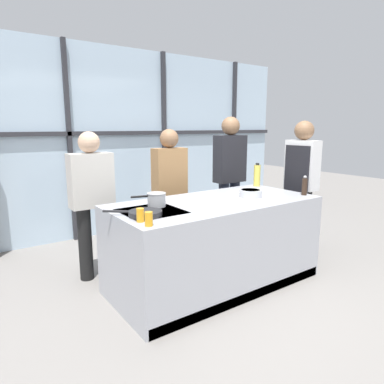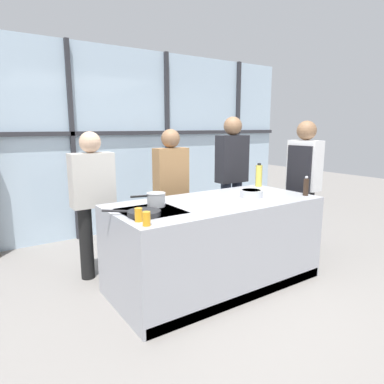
{
  "view_description": "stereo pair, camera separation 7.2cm",
  "coord_description": "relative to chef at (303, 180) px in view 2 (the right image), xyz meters",
  "views": [
    {
      "loc": [
        -2.15,
        -2.63,
        1.64
      ],
      "look_at": [
        -0.22,
        0.1,
        1.0
      ],
      "focal_mm": 32.0,
      "sensor_mm": 36.0,
      "label": 1
    },
    {
      "loc": [
        -2.1,
        -2.68,
        1.64
      ],
      "look_at": [
        -0.22,
        0.1,
        1.0
      ],
      "focal_mm": 32.0,
      "sensor_mm": 36.0,
      "label": 2
    }
  ],
  "objects": [
    {
      "name": "ground_plane",
      "position": [
        -1.45,
        -0.06,
        -0.98
      ],
      "size": [
        18.0,
        18.0,
        0.0
      ],
      "primitive_type": "plane",
      "color": "gray"
    },
    {
      "name": "back_window_wall",
      "position": [
        -1.45,
        2.28,
        0.42
      ],
      "size": [
        6.4,
        0.1,
        2.8
      ],
      "color": "silver",
      "rests_on": "ground_plane"
    },
    {
      "name": "demo_island",
      "position": [
        -1.45,
        -0.07,
        -0.53
      ],
      "size": [
        2.16,
        1.0,
        0.9
      ],
      "color": "#A8AAB2",
      "rests_on": "ground_plane"
    },
    {
      "name": "chef",
      "position": [
        0.0,
        0.0,
        0.0
      ],
      "size": [
        0.24,
        0.42,
        1.71
      ],
      "rotation": [
        0.0,
        0.0,
        1.57
      ],
      "color": "black",
      "rests_on": "ground_plane"
    },
    {
      "name": "spectator_far_left",
      "position": [
        -2.42,
        0.82,
        -0.09
      ],
      "size": [
        0.45,
        0.22,
        1.59
      ],
      "rotation": [
        0.0,
        0.0,
        3.14
      ],
      "color": "black",
      "rests_on": "ground_plane"
    },
    {
      "name": "spectator_center_left",
      "position": [
        -1.45,
        0.82,
        -0.06
      ],
      "size": [
        0.41,
        0.23,
        1.61
      ],
      "rotation": [
        0.0,
        0.0,
        3.14
      ],
      "color": "black",
      "rests_on": "ground_plane"
    },
    {
      "name": "spectator_center_right",
      "position": [
        -0.48,
        0.82,
        0.03
      ],
      "size": [
        0.45,
        0.25,
        1.77
      ],
      "rotation": [
        0.0,
        0.0,
        3.14
      ],
      "color": "#232838",
      "rests_on": "ground_plane"
    },
    {
      "name": "frying_pan",
      "position": [
        -2.31,
        -0.19,
        -0.06
      ],
      "size": [
        0.43,
        0.39,
        0.04
      ],
      "color": "#232326",
      "rests_on": "demo_island"
    },
    {
      "name": "saucepan",
      "position": [
        -2.06,
        0.06,
        -0.02
      ],
      "size": [
        0.32,
        0.18,
        0.13
      ],
      "color": "silver",
      "rests_on": "demo_island"
    },
    {
      "name": "white_plate",
      "position": [
        -0.93,
        0.11,
        -0.08
      ],
      "size": [
        0.27,
        0.27,
        0.01
      ],
      "primitive_type": "cylinder",
      "color": "white",
      "rests_on": "demo_island"
    },
    {
      "name": "mixing_bowl",
      "position": [
        -1.02,
        -0.13,
        -0.04
      ],
      "size": [
        0.24,
        0.24,
        0.08
      ],
      "color": "silver",
      "rests_on": "demo_island"
    },
    {
      "name": "oil_bottle",
      "position": [
        -0.47,
        0.31,
        0.05
      ],
      "size": [
        0.08,
        0.08,
        0.29
      ],
      "color": "#E0CC4C",
      "rests_on": "demo_island"
    },
    {
      "name": "pepper_grinder",
      "position": [
        -0.46,
        -0.4,
        0.01
      ],
      "size": [
        0.06,
        0.06,
        0.22
      ],
      "color": "#332319",
      "rests_on": "demo_island"
    },
    {
      "name": "juice_glass_near",
      "position": [
        -2.42,
        -0.47,
        -0.03
      ],
      "size": [
        0.06,
        0.06,
        0.11
      ],
      "primitive_type": "cylinder",
      "color": "orange",
      "rests_on": "demo_island"
    },
    {
      "name": "juice_glass_far",
      "position": [
        -2.42,
        -0.33,
        -0.03
      ],
      "size": [
        0.06,
        0.06,
        0.11
      ],
      "primitive_type": "cylinder",
      "color": "orange",
      "rests_on": "demo_island"
    }
  ]
}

